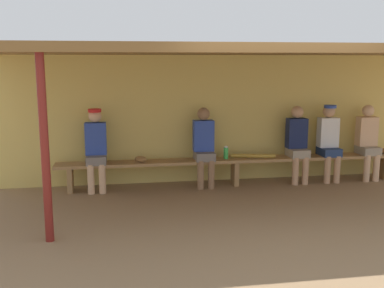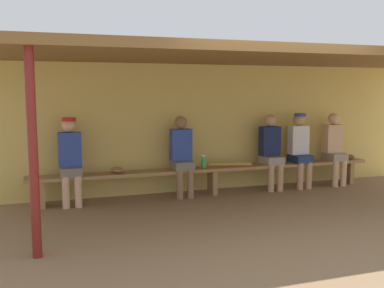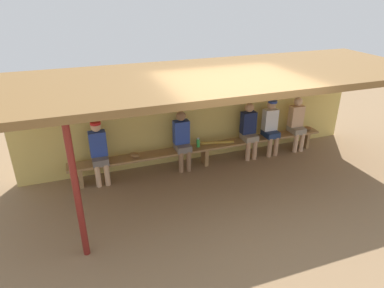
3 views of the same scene
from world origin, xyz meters
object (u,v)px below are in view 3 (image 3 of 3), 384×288
at_px(bench, 205,149).
at_px(player_shirtless_tan, 99,150).
at_px(player_rightmost, 182,138).
at_px(player_in_red, 271,125).
at_px(baseball_glove_tan, 307,128).
at_px(player_near_post, 249,129).
at_px(baseball_bat, 218,143).
at_px(player_in_white, 297,122).
at_px(water_bottle_green, 198,143).
at_px(support_post, 77,194).
at_px(baseball_glove_dark_brown, 135,155).

bearing_deg(bench, player_shirtless_tan, 179.91).
height_order(player_rightmost, player_in_red, player_in_red).
relative_size(player_in_red, baseball_glove_tan, 5.60).
bearing_deg(bench, player_near_post, 0.16).
relative_size(bench, baseball_bat, 7.91).
height_order(player_rightmost, player_near_post, same).
distance_m(player_in_white, player_in_red, 0.74).
xyz_separation_m(player_shirtless_tan, water_bottle_green, (2.16, 0.00, -0.18)).
bearing_deg(baseball_glove_tan, support_post, 14.71).
bearing_deg(water_bottle_green, support_post, -141.36).
bearing_deg(support_post, player_shirtless_tan, 77.33).
distance_m(player_rightmost, player_in_red, 2.24).
xyz_separation_m(support_post, player_in_white, (5.23, 2.10, -0.37)).
distance_m(player_in_white, water_bottle_green, 2.60).
height_order(bench, baseball_glove_tan, baseball_glove_tan).
distance_m(support_post, player_rightmost, 3.11).
distance_m(support_post, baseball_bat, 3.80).
height_order(bench, player_shirtless_tan, player_shirtless_tan).
height_order(player_in_white, baseball_glove_tan, player_in_white).
distance_m(water_bottle_green, baseball_glove_dark_brown, 1.45).
xyz_separation_m(player_shirtless_tan, baseball_glove_dark_brown, (0.72, -0.01, -0.24)).
distance_m(support_post, baseball_glove_tan, 5.98).
height_order(baseball_glove_tan, baseball_bat, baseball_glove_tan).
bearing_deg(baseball_glove_tan, player_rightmost, -5.99).
bearing_deg(bench, baseball_bat, -0.00).
height_order(player_in_white, player_rightmost, same).
xyz_separation_m(player_in_red, player_near_post, (-0.58, -0.00, -0.02)).
relative_size(player_shirtless_tan, water_bottle_green, 6.22).
xyz_separation_m(player_in_white, player_in_red, (-0.74, 0.00, 0.02)).
relative_size(support_post, player_near_post, 1.65).
height_order(player_in_red, baseball_bat, player_in_red).
xyz_separation_m(support_post, player_rightmost, (2.25, 2.10, -0.37)).
xyz_separation_m(bench, player_in_white, (2.43, 0.00, 0.34)).
xyz_separation_m(player_rightmost, water_bottle_green, (0.38, 0.01, -0.17)).
height_order(support_post, baseball_bat, support_post).
distance_m(player_in_white, baseball_glove_tan, 0.40).
relative_size(baseball_glove_tan, baseball_bat, 0.32).
bearing_deg(water_bottle_green, baseball_glove_tan, -0.08).
distance_m(player_in_red, water_bottle_green, 1.86).
bearing_deg(player_in_white, baseball_glove_dark_brown, -179.93).
distance_m(player_in_white, baseball_bat, 2.13).
bearing_deg(player_in_white, baseball_glove_tan, 0.19).
xyz_separation_m(bench, player_shirtless_tan, (-2.32, 0.00, 0.36)).
distance_m(baseball_glove_dark_brown, baseball_bat, 1.92).
xyz_separation_m(player_shirtless_tan, baseball_bat, (2.64, -0.00, -0.25)).
relative_size(player_shirtless_tan, baseball_glove_tan, 5.60).
bearing_deg(support_post, player_rightmost, 43.01).
bearing_deg(player_rightmost, player_shirtless_tan, 179.98).
relative_size(player_near_post, baseball_glove_dark_brown, 5.56).
relative_size(bench, baseball_glove_tan, 25.00).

